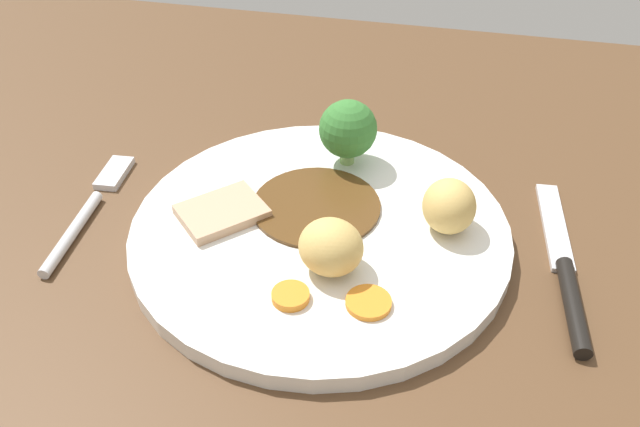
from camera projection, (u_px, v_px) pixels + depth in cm
name	position (u px, v px, depth cm)	size (l,w,h in cm)	color
dining_table	(287.00, 242.00, 52.56)	(120.00, 84.00, 3.60)	brown
dinner_plate	(320.00, 231.00, 49.82)	(28.85, 28.85, 1.40)	white
gravy_pool	(316.00, 206.00, 50.88)	(10.12, 10.12, 0.30)	#563819
meat_slice_main	(222.00, 212.00, 49.87)	(6.22, 4.75, 0.80)	tan
roast_potato_left	(331.00, 247.00, 44.37)	(4.32, 4.59, 3.91)	#D8B260
roast_potato_right	(449.00, 206.00, 47.79)	(4.40, 3.95, 4.06)	#D8B260
carrot_coin_front	(369.00, 302.00, 42.71)	(3.07, 3.07, 0.41)	orange
carrot_coin_back	(291.00, 296.00, 43.08)	(2.56, 2.56, 0.56)	orange
broccoli_floret	(348.00, 129.00, 53.88)	(4.89, 4.89, 5.74)	#8CB766
fork	(91.00, 206.00, 52.72)	(2.67, 15.32, 0.90)	silver
knife	(565.00, 273.00, 46.52)	(2.89, 18.56, 1.20)	black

